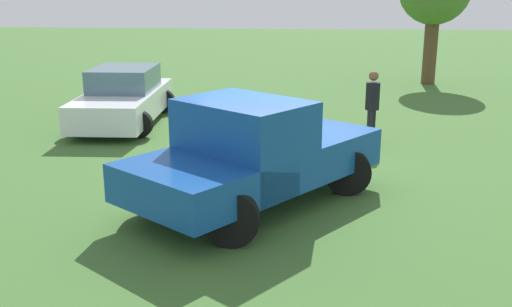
% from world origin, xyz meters
% --- Properties ---
extents(ground_plane, '(80.00, 80.00, 0.00)m').
position_xyz_m(ground_plane, '(0.00, 0.00, 0.00)').
color(ground_plane, '#3D662D').
extents(pickup_truck, '(4.39, 4.85, 1.83)m').
position_xyz_m(pickup_truck, '(0.10, 1.00, 0.95)').
color(pickup_truck, black).
rests_on(pickup_truck, ground_plane).
extents(sedan_near, '(2.29, 4.57, 1.48)m').
position_xyz_m(sedan_near, '(4.03, -4.93, 0.68)').
color(sedan_near, black).
rests_on(sedan_near, ground_plane).
extents(person_bystander, '(0.42, 0.42, 1.72)m').
position_xyz_m(person_bystander, '(-2.32, -3.22, 0.97)').
color(person_bystander, black).
rests_on(person_bystander, ground_plane).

